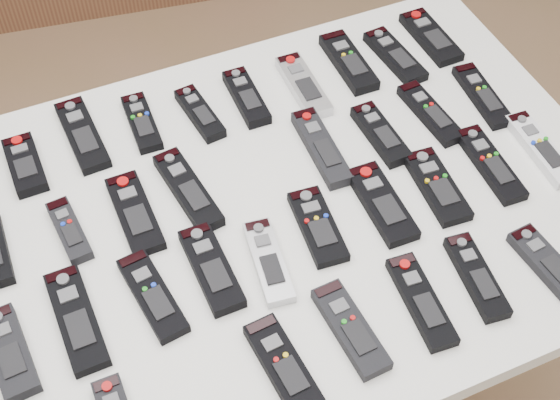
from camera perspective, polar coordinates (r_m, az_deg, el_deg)
name	(u,v)px	position (r m, az deg, el deg)	size (l,w,h in m)	color
ground	(217,376)	(2.11, -4.66, -12.68)	(4.00, 4.00, 0.00)	olive
table	(280,226)	(1.46, 0.00, -1.91)	(1.25, 0.88, 0.78)	white
remote_1	(25,165)	(1.54, -18.15, 2.45)	(0.06, 0.14, 0.02)	black
remote_2	(82,135)	(1.57, -14.26, 4.64)	(0.06, 0.19, 0.02)	black
remote_3	(142,123)	(1.57, -10.07, 5.60)	(0.05, 0.15, 0.02)	black
remote_4	(200,113)	(1.57, -5.88, 6.31)	(0.04, 0.15, 0.02)	black
remote_5	(246,97)	(1.59, -2.47, 7.52)	(0.05, 0.16, 0.02)	black
remote_6	(303,86)	(1.62, 1.71, 8.35)	(0.05, 0.18, 0.02)	#B7B7BC
remote_7	(349,62)	(1.68, 5.04, 10.02)	(0.06, 0.18, 0.02)	black
remote_8	(395,56)	(1.71, 8.41, 10.37)	(0.05, 0.17, 0.02)	black
remote_9	(431,37)	(1.77, 10.98, 11.63)	(0.06, 0.17, 0.02)	black
remote_11	(69,231)	(1.42, -15.15, -2.17)	(0.04, 0.14, 0.02)	black
remote_12	(135,213)	(1.42, -10.57, -0.96)	(0.06, 0.18, 0.02)	black
remote_13	(188,190)	(1.44, -6.74, 0.73)	(0.05, 0.20, 0.02)	black
remote_14	(321,148)	(1.50, 3.04, 3.85)	(0.05, 0.20, 0.02)	black
remote_15	(380,134)	(1.53, 7.36, 4.79)	(0.05, 0.16, 0.02)	black
remote_16	(430,113)	(1.59, 10.92, 6.26)	(0.05, 0.17, 0.02)	black
remote_17	(482,96)	(1.65, 14.58, 7.40)	(0.05, 0.18, 0.02)	black
remote_18	(10,353)	(1.31, -19.17, -10.50)	(0.06, 0.16, 0.02)	black
remote_19	(77,319)	(1.31, -14.66, -8.43)	(0.06, 0.20, 0.02)	black
remote_20	(153,295)	(1.31, -9.30, -6.89)	(0.05, 0.18, 0.02)	black
remote_21	(211,268)	(1.33, -5.03, -5.00)	(0.06, 0.18, 0.02)	black
remote_22	(268,262)	(1.33, -0.85, -4.52)	(0.05, 0.17, 0.02)	#B7B7BC
remote_23	(318,226)	(1.38, 2.77, -1.93)	(0.06, 0.16, 0.02)	black
remote_24	(382,204)	(1.42, 7.47, -0.26)	(0.06, 0.18, 0.02)	black
remote_25	(437,186)	(1.46, 11.41, 0.98)	(0.06, 0.17, 0.02)	black
remote_26	(490,164)	(1.52, 15.14, 2.55)	(0.05, 0.19, 0.02)	black
remote_27	(541,149)	(1.58, 18.52, 3.58)	(0.05, 0.19, 0.02)	silver
remote_30	(284,366)	(1.23, 0.26, -12.07)	(0.06, 0.17, 0.02)	black
remote_31	(351,329)	(1.27, 5.18, -9.35)	(0.05, 0.17, 0.02)	black
remote_32	(421,301)	(1.31, 10.30, -7.29)	(0.05, 0.18, 0.02)	black
remote_33	(477,277)	(1.35, 14.19, -5.46)	(0.05, 0.17, 0.02)	black
remote_34	(547,263)	(1.41, 18.95, -4.41)	(0.05, 0.15, 0.02)	black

